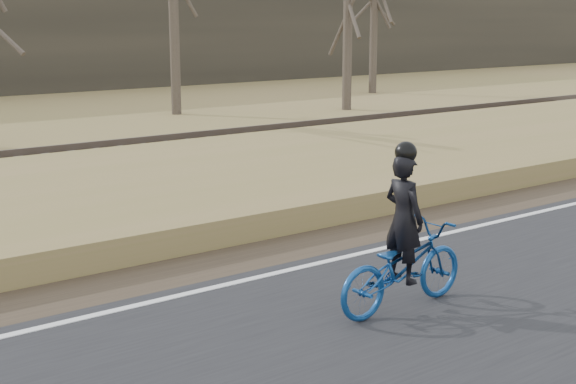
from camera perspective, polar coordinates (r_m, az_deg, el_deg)
ground at (r=11.87m, az=5.59°, el=-4.95°), size 120.00×120.00×0.00m
road at (r=10.25m, az=15.11°, el=-7.99°), size 120.00×6.00×0.06m
edge_line at (r=11.99m, az=4.95°, el=-4.43°), size 120.00×0.12×0.01m
shoulder at (r=12.73m, az=1.95°, el=-3.59°), size 120.00×1.60×0.04m
embankment at (r=15.07m, az=-5.18°, el=-0.32°), size 120.00×5.00×0.44m
ballast at (r=18.35m, az=-11.43°, el=1.80°), size 120.00×3.00×0.45m
railroad at (r=18.30m, az=-11.47°, el=2.74°), size 120.00×2.40×0.29m
cyclist at (r=9.72m, az=8.14°, el=-4.61°), size 2.00×0.75×2.05m
bare_tree_center at (r=29.57m, az=-8.14°, el=12.75°), size 0.36×0.36×7.51m
bare_tree_right at (r=30.81m, az=4.30°, el=13.24°), size 0.36×0.36×7.96m
bare_tree_far_right at (r=37.76m, az=6.16°, el=13.33°), size 0.36×0.36×8.33m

